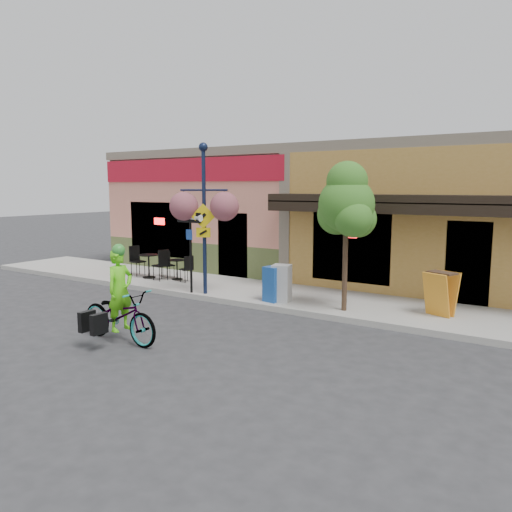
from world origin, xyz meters
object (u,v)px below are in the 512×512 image
Objects in this scene: lamp_post at (204,219)px; one_way_sign at (191,253)px; bicycle at (119,315)px; newspaper_box_blue at (273,284)px; newspaper_box_grey at (281,283)px; cyclist_rider at (121,302)px; street_tree at (346,236)px; building at (363,212)px.

lamp_post is 1.06m from one_way_sign.
one_way_sign is at bearing 21.57° from bicycle.
newspaper_box_blue is at bearing 9.80° from one_way_sign.
cyclist_rider is at bearing -118.04° from newspaper_box_grey.
cyclist_rider reaches higher than newspaper_box_grey.
newspaper_box_blue is 2.40m from street_tree.
lamp_post is 2.85m from newspaper_box_grey.
one_way_sign reaches higher than newspaper_box_grey.
one_way_sign is at bearing 22.21° from cyclist_rider.
newspaper_box_blue is at bearing -12.75° from bicycle.
street_tree is (3.06, 4.41, 1.43)m from bicycle.
street_tree is at bearing -33.24° from bicycle.
lamp_post is at bearing 175.26° from newspaper_box_grey.
building is 7.05m from lamp_post.
one_way_sign is at bearing 171.91° from lamp_post.
lamp_post is at bearing 15.73° from bicycle.
building is 6.73m from street_tree.
newspaper_box_blue is 0.94× the size of newspaper_box_grey.
bicycle is at bearing 91.57° from cyclist_rider.
bicycle is at bearing -95.53° from building.
one_way_sign is 2.85m from newspaper_box_grey.
bicycle is 4.57m from newspaper_box_grey.
bicycle is (-1.05, -10.82, -1.70)m from building.
bicycle is 0.91× the size of one_way_sign.
building is at bearing 100.34° from newspaper_box_blue.
one_way_sign is (-0.42, -0.11, -0.96)m from lamp_post.
one_way_sign is 2.34× the size of newspaper_box_grey.
one_way_sign reaches higher than cyclist_rider.
bicycle is 0.29m from cyclist_rider.
bicycle is 2.26× the size of newspaper_box_blue.
newspaper_box_grey is at bearing -87.76° from building.
lamp_post reaches higher than newspaper_box_blue.
cyclist_rider is 1.80× the size of newspaper_box_blue.
one_way_sign is 2.65m from newspaper_box_blue.
lamp_post is 4.29× the size of newspaper_box_grey.
building is 11.00m from bicycle.
one_way_sign is 2.47× the size of newspaper_box_blue.
bicycle is 4.41m from newspaper_box_blue.
lamp_post is at bearing -164.77° from newspaper_box_blue.
bicycle is 1.26× the size of cyclist_rider.
newspaper_box_blue is (1.09, 4.28, 0.06)m from bicycle.
lamp_post reaches higher than bicycle.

